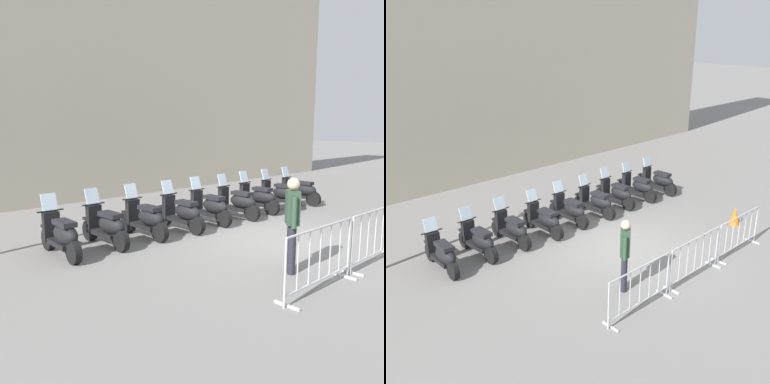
% 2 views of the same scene
% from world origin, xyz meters
% --- Properties ---
extents(ground_plane, '(120.00, 120.00, 0.00)m').
position_xyz_m(ground_plane, '(0.00, 0.00, 0.00)').
color(ground_plane, slate).
extents(building_facade, '(28.06, 3.29, 12.32)m').
position_xyz_m(building_facade, '(-0.28, 8.70, 6.16)').
color(building_facade, '#B2A893').
rests_on(building_facade, ground).
extents(motorcycle_0, '(0.56, 1.72, 1.24)m').
position_xyz_m(motorcycle_0, '(-4.32, 1.99, 0.45)').
color(motorcycle_0, black).
rests_on(motorcycle_0, ground).
extents(motorcycle_1, '(0.56, 1.73, 1.24)m').
position_xyz_m(motorcycle_1, '(-3.26, 2.08, 0.45)').
color(motorcycle_1, black).
rests_on(motorcycle_1, ground).
extents(motorcycle_2, '(0.56, 1.72, 1.24)m').
position_xyz_m(motorcycle_2, '(-2.20, 2.13, 0.45)').
color(motorcycle_2, black).
rests_on(motorcycle_2, ground).
extents(motorcycle_3, '(0.56, 1.72, 1.24)m').
position_xyz_m(motorcycle_3, '(-1.13, 2.07, 0.45)').
color(motorcycle_3, black).
rests_on(motorcycle_3, ground).
extents(motorcycle_4, '(0.56, 1.72, 1.24)m').
position_xyz_m(motorcycle_4, '(-0.07, 2.17, 0.45)').
color(motorcycle_4, black).
rests_on(motorcycle_4, ground).
extents(motorcycle_5, '(0.56, 1.73, 1.24)m').
position_xyz_m(motorcycle_5, '(1.00, 2.15, 0.45)').
color(motorcycle_5, black).
rests_on(motorcycle_5, ground).
extents(motorcycle_6, '(0.56, 1.72, 1.24)m').
position_xyz_m(motorcycle_6, '(2.06, 2.28, 0.45)').
color(motorcycle_6, black).
rests_on(motorcycle_6, ground).
extents(motorcycle_7, '(0.56, 1.73, 1.24)m').
position_xyz_m(motorcycle_7, '(3.12, 2.28, 0.45)').
color(motorcycle_7, black).
rests_on(motorcycle_7, ground).
extents(motorcycle_8, '(0.56, 1.73, 1.24)m').
position_xyz_m(motorcycle_8, '(4.19, 2.25, 0.45)').
color(motorcycle_8, black).
rests_on(motorcycle_8, ground).
extents(barrier_segment_0, '(1.94, 0.50, 1.07)m').
position_xyz_m(barrier_segment_0, '(-1.95, -2.36, 0.52)').
color(barrier_segment_0, '#B2B5B7').
rests_on(barrier_segment_0, ground).
extents(barrier_segment_1, '(1.94, 0.50, 1.07)m').
position_xyz_m(barrier_segment_1, '(0.07, -2.30, 0.52)').
color(barrier_segment_1, '#B2B5B7').
rests_on(barrier_segment_1, ground).
extents(officer_near_row_end, '(0.42, 0.41, 1.73)m').
position_xyz_m(officer_near_row_end, '(-1.58, -1.55, 0.98)').
color(officer_near_row_end, '#23232D').
rests_on(officer_near_row_end, ground).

